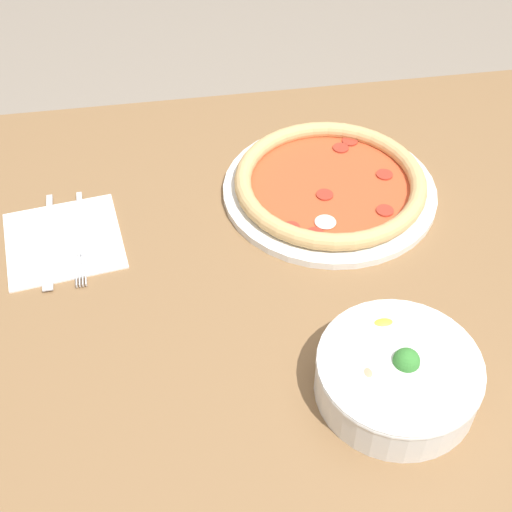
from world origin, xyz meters
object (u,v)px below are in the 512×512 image
(pizza, at_px, (330,185))
(knife, at_px, (49,236))
(bowl, at_px, (398,374))
(fork, at_px, (80,236))

(pizza, relative_size, knife, 1.66)
(bowl, distance_m, fork, 0.50)
(fork, relative_size, knife, 0.99)
(fork, xyz_separation_m, knife, (0.05, -0.01, -0.00))
(bowl, relative_size, fork, 0.99)
(pizza, height_order, bowl, bowl)
(fork, bearing_deg, knife, -99.91)
(bowl, height_order, knife, bowl)
(bowl, distance_m, knife, 0.54)
(fork, bearing_deg, bowl, 47.35)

